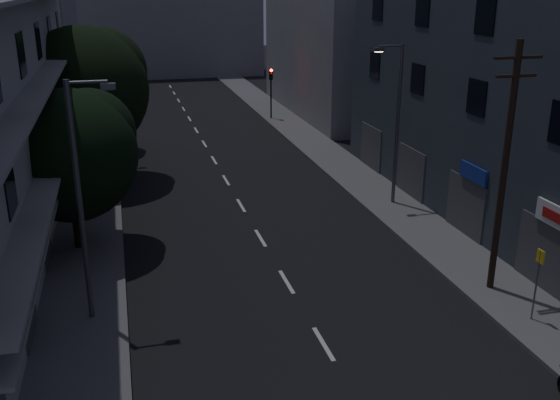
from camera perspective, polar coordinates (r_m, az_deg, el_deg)
name	(u,v)px	position (r m, az deg, el deg)	size (l,w,h in m)	color
ground	(225,178)	(36.92, -5.09, 2.03)	(160.00, 160.00, 0.00)	black
sidewalk_left	(92,186)	(36.51, -16.77, 1.19)	(3.00, 90.00, 0.15)	#565659
sidewalk_right	(344,168)	(38.77, 5.91, 2.96)	(3.00, 90.00, 0.15)	#565659
lane_markings	(209,152)	(42.87, -6.51, 4.42)	(0.15, 60.50, 0.01)	beige
building_right	(529,111)	(30.15, 21.81, 7.60)	(6.19, 28.00, 11.00)	#2D343D
building_far_left	(34,19)	(58.24, -21.58, 15.13)	(6.00, 20.00, 16.00)	slate
building_far_right	(328,37)	(54.93, 4.38, 14.62)	(6.00, 20.00, 13.00)	slate
building_far_end	(161,34)	(80.24, -10.85, 14.71)	(24.00, 8.00, 10.00)	slate
tree_near	(71,150)	(26.99, -18.56, 4.34)	(5.50, 5.50, 6.78)	black
tree_mid	(85,85)	(36.41, -17.36, 9.97)	(7.02, 7.02, 8.64)	black
tree_far	(92,93)	(43.43, -16.85, 9.36)	(5.01, 5.01, 6.20)	black
traffic_signal_far_right	(271,83)	(52.18, -0.83, 10.67)	(0.28, 0.37, 4.10)	black
traffic_signal_far_left	(105,91)	(50.07, -15.75, 9.60)	(0.28, 0.37, 4.10)	black
street_lamp_left_near	(82,192)	(20.75, -17.63, 0.71)	(1.51, 0.25, 8.00)	#52565A
street_lamp_right	(396,117)	(31.56, 10.53, 7.45)	(1.51, 0.25, 8.00)	#505357
street_lamp_left_far	(96,90)	(40.76, -16.49, 9.61)	(1.51, 0.25, 8.00)	#525359
utility_pole	(505,165)	(23.10, 19.87, 3.01)	(1.80, 0.24, 9.00)	black
bus_stop_sign	(538,272)	(22.28, 22.54, -6.11)	(0.06, 0.35, 2.52)	#595B60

